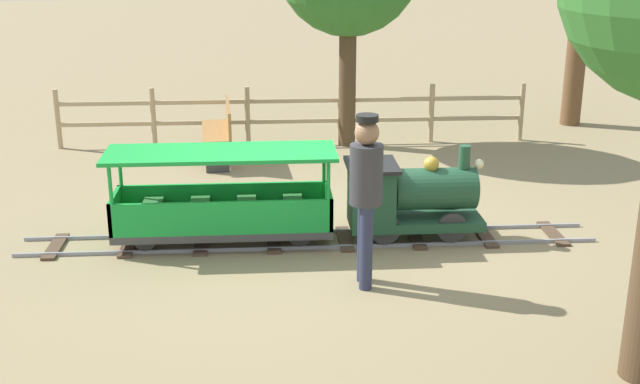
# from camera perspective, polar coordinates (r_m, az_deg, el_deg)

# --- Properties ---
(ground_plane) EXTENTS (60.00, 60.00, 0.00)m
(ground_plane) POSITION_cam_1_polar(r_m,az_deg,el_deg) (8.54, 0.63, -3.49)
(ground_plane) COLOR #8C7A56
(track) EXTENTS (0.68, 6.05, 0.04)m
(track) POSITION_cam_1_polar(r_m,az_deg,el_deg) (8.52, -0.76, -3.42)
(track) COLOR gray
(track) RESTS_ON ground_plane
(locomotive) EXTENTS (0.64, 1.45, 0.98)m
(locomotive) POSITION_cam_1_polar(r_m,az_deg,el_deg) (8.48, 6.28, -0.28)
(locomotive) COLOR #1E472D
(locomotive) RESTS_ON ground_plane
(passenger_car) EXTENTS (0.74, 2.35, 0.97)m
(passenger_car) POSITION_cam_1_polar(r_m,az_deg,el_deg) (8.38, -6.92, -0.98)
(passenger_car) COLOR #3F3F3F
(passenger_car) RESTS_ON ground_plane
(conductor_person) EXTENTS (0.30, 0.30, 1.62)m
(conductor_person) POSITION_cam_1_polar(r_m,az_deg,el_deg) (7.20, 3.29, 0.34)
(conductor_person) COLOR #282D47
(conductor_person) RESTS_ON ground_plane
(park_bench) EXTENTS (1.32, 0.49, 0.82)m
(park_bench) POSITION_cam_1_polar(r_m,az_deg,el_deg) (11.44, -7.13, 4.24)
(park_bench) COLOR olive
(park_bench) RESTS_ON ground_plane
(fence_section) EXTENTS (0.08, 7.13, 0.90)m
(fence_section) POSITION_cam_1_polar(r_m,az_deg,el_deg) (12.22, -1.86, 5.62)
(fence_section) COLOR tan
(fence_section) RESTS_ON ground_plane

